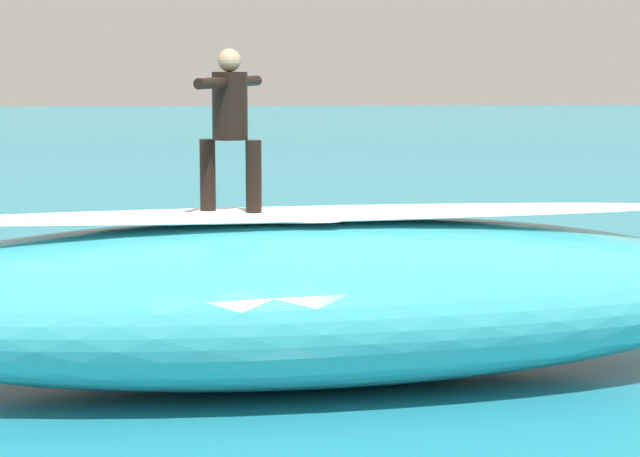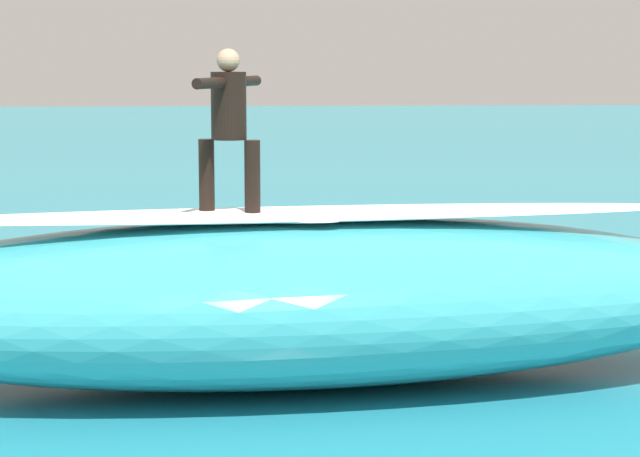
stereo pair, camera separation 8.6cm
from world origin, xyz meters
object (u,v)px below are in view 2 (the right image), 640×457
object	(u,v)px
surfboard_paddling	(389,305)
surfboard_riding	(230,217)
surfer_riding	(229,118)
surfer_paddling	(379,291)

from	to	relation	value
surfboard_paddling	surfboard_riding	bearing A→B (deg)	-97.15
surfboard_riding	surfboard_paddling	xyz separation A→B (m)	(-1.86, -3.27, -1.52)
surfboard_riding	surfer_riding	distance (m)	0.90
surfer_riding	surfboard_paddling	bearing A→B (deg)	-98.00
surfboard_paddling	surfer_paddling	size ratio (longest dim) A/B	1.65
surfer_riding	surfboard_paddling	size ratio (longest dim) A/B	0.61
surfboard_riding	surfboard_paddling	size ratio (longest dim) A/B	0.87
surfer_riding	surfer_paddling	world-z (taller)	surfer_riding
surfer_riding	surfboard_paddling	world-z (taller)	surfer_riding
surfer_paddling	surfer_riding	bearing A→B (deg)	-95.37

